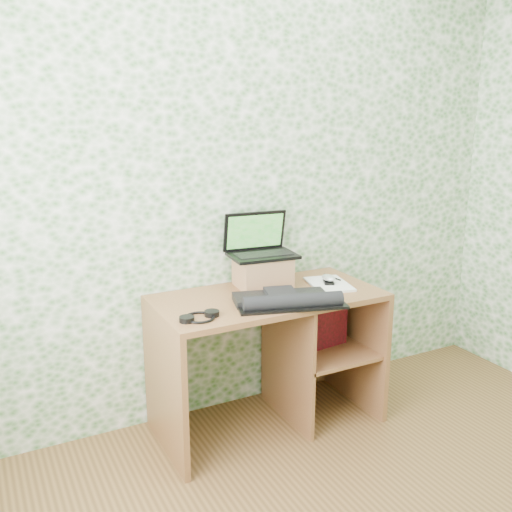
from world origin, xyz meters
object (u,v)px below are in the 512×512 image
laptop (260,245)px  keyboard (286,300)px  desk (278,338)px  notepad (329,284)px  riser (263,272)px

laptop → keyboard: (-0.04, -0.36, -0.20)m
laptop → keyboard: laptop is taller
desk → laptop: bearing=102.2°
desk → notepad: size_ratio=4.14×
keyboard → riser: bearing=99.6°
laptop → riser: bearing=-84.3°
riser → notepad: riser is taller
keyboard → desk: bearing=87.3°
keyboard → notepad: size_ratio=1.90×
riser → laptop: size_ratio=0.74×
desk → laptop: (-0.03, 0.15, 0.49)m
laptop → notepad: bearing=-24.0°
notepad → keyboard: bearing=-143.1°
riser → notepad: 0.38m
desk → notepad: notepad is taller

